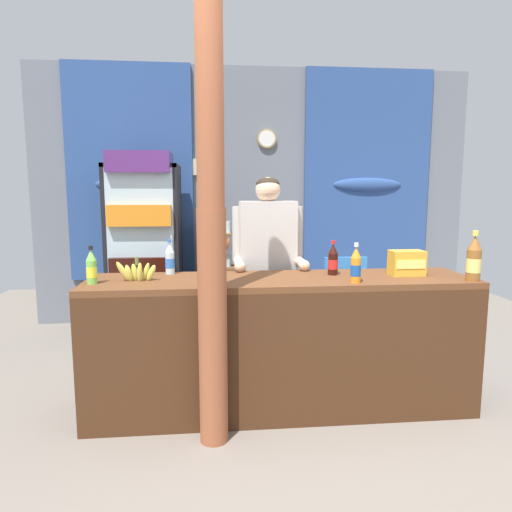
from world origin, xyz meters
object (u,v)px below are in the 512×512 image
(snack_box_choco_powder, at_px, (407,263))
(soda_bottle_iced_tea, at_px, (474,260))
(stall_counter, at_px, (284,334))
(bottle_shelf_rack, at_px, (222,271))
(soda_bottle_orange_soda, at_px, (356,266))
(timber_post, at_px, (211,219))
(banana_bunch, at_px, (136,272))
(soda_bottle_cola, at_px, (333,260))
(soda_bottle_lime_soda, at_px, (91,268))
(plastic_lawn_chair, at_px, (341,292))
(shopkeeper, at_px, (268,254))
(drink_fridge, at_px, (145,238))
(soda_bottle_water, at_px, (170,259))

(snack_box_choco_powder, bearing_deg, soda_bottle_iced_tea, -34.31)
(stall_counter, bearing_deg, soda_bottle_iced_tea, -5.22)
(bottle_shelf_rack, bearing_deg, soda_bottle_orange_soda, -69.66)
(soda_bottle_orange_soda, distance_m, snack_box_choco_powder, 0.49)
(timber_post, bearing_deg, banana_bunch, 142.00)
(soda_bottle_orange_soda, bearing_deg, soda_bottle_cola, 103.19)
(soda_bottle_iced_tea, xyz_separation_m, snack_box_choco_powder, (-0.34, 0.23, -0.05))
(bottle_shelf_rack, height_order, soda_bottle_lime_soda, bottle_shelf_rack)
(plastic_lawn_chair, bearing_deg, soda_bottle_orange_soda, -103.40)
(shopkeeper, xyz_separation_m, banana_bunch, (-0.92, -0.53, -0.04))
(stall_counter, xyz_separation_m, soda_bottle_cola, (0.37, 0.19, 0.45))
(drink_fridge, xyz_separation_m, soda_bottle_orange_soda, (1.57, -1.92, -0.00))
(soda_bottle_orange_soda, bearing_deg, soda_bottle_lime_soda, 175.62)
(drink_fridge, relative_size, plastic_lawn_chair, 2.16)
(shopkeeper, distance_m, soda_bottle_cola, 0.59)
(soda_bottle_water, bearing_deg, drink_fridge, 104.38)
(stall_counter, height_order, plastic_lawn_chair, stall_counter)
(bottle_shelf_rack, distance_m, snack_box_choco_powder, 2.28)
(soda_bottle_iced_tea, distance_m, soda_bottle_lime_soda, 2.42)
(drink_fridge, height_order, soda_bottle_cola, drink_fridge)
(stall_counter, bearing_deg, banana_bunch, 173.90)
(shopkeeper, distance_m, snack_box_choco_powder, 1.03)
(stall_counter, height_order, soda_bottle_iced_tea, soda_bottle_iced_tea)
(soda_bottle_iced_tea, bearing_deg, soda_bottle_orange_soda, 179.13)
(shopkeeper, bearing_deg, snack_box_choco_powder, -29.35)
(timber_post, height_order, banana_bunch, timber_post)
(stall_counter, relative_size, plastic_lawn_chair, 2.97)
(bottle_shelf_rack, bearing_deg, soda_bottle_water, -103.50)
(soda_bottle_water, distance_m, soda_bottle_cola, 1.13)
(timber_post, relative_size, soda_bottle_orange_soda, 10.90)
(shopkeeper, xyz_separation_m, soda_bottle_lime_soda, (-1.17, -0.60, 0.01))
(shopkeeper, bearing_deg, timber_post, -115.58)
(bottle_shelf_rack, distance_m, soda_bottle_lime_soda, 2.20)
(stall_counter, relative_size, soda_bottle_cola, 10.78)
(plastic_lawn_chair, relative_size, shopkeeper, 0.54)
(banana_bunch, bearing_deg, stall_counter, -6.10)
(timber_post, distance_m, soda_bottle_iced_tea, 1.70)
(timber_post, bearing_deg, soda_bottle_water, 115.47)
(stall_counter, bearing_deg, bottle_shelf_rack, 99.74)
(bottle_shelf_rack, height_order, soda_bottle_water, bottle_shelf_rack)
(plastic_lawn_chair, relative_size, soda_bottle_iced_tea, 2.66)
(soda_bottle_cola, height_order, banana_bunch, soda_bottle_cola)
(soda_bottle_iced_tea, xyz_separation_m, soda_bottle_orange_soda, (-0.77, 0.01, -0.03))
(drink_fridge, xyz_separation_m, soda_bottle_lime_soda, (-0.07, -1.79, -0.01))
(timber_post, relative_size, soda_bottle_water, 11.33)
(stall_counter, height_order, timber_post, timber_post)
(soda_bottle_iced_tea, bearing_deg, snack_box_choco_powder, 145.69)
(soda_bottle_water, bearing_deg, bottle_shelf_rack, 76.50)
(soda_bottle_water, xyz_separation_m, soda_bottle_cola, (1.12, -0.14, -0.00))
(soda_bottle_orange_soda, xyz_separation_m, snack_box_choco_powder, (0.43, 0.22, -0.02))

